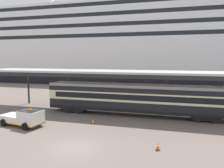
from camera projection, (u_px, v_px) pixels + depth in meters
name	position (u px, v px, depth m)	size (l,w,h in m)	color
ground_plane	(75.00, 147.00, 18.97)	(400.00, 400.00, 0.00)	#6A5E58
cruise_ship	(159.00, 47.00, 69.25)	(132.74, 29.21, 32.76)	black
platform_canopy	(136.00, 73.00, 29.28)	(44.43, 5.98, 5.82)	#B3B3B3
train_carriage	(136.00, 98.00, 29.25)	(23.68, 2.81, 4.11)	black
service_truck	(25.00, 118.00, 24.71)	(5.47, 2.94, 2.02)	silver
traffic_cone_near	(93.00, 121.00, 25.65)	(0.36, 0.36, 0.61)	black
traffic_cone_mid	(158.00, 146.00, 18.31)	(0.36, 0.36, 0.69)	black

